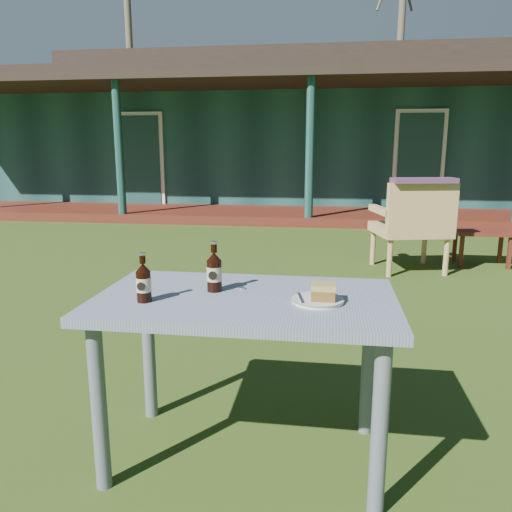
% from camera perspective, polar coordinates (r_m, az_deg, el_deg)
% --- Properties ---
extents(ground, '(80.00, 80.00, 0.00)m').
position_cam_1_polar(ground, '(3.74, 2.88, -8.09)').
color(ground, '#334916').
extents(pavilion, '(15.80, 8.30, 3.45)m').
position_cam_1_polar(pavilion, '(12.89, 7.00, 13.59)').
color(pavilion, '#19413C').
rests_on(pavilion, ground).
extents(tree_left, '(0.28, 0.28, 10.50)m').
position_cam_1_polar(tree_left, '(22.92, -14.23, 21.89)').
color(tree_left, brown).
rests_on(tree_left, ground).
extents(tree_mid, '(0.28, 0.28, 9.50)m').
position_cam_1_polar(tree_mid, '(22.42, 16.06, 20.72)').
color(tree_mid, brown).
rests_on(tree_mid, ground).
extents(cafe_table, '(1.20, 0.70, 0.72)m').
position_cam_1_polar(cafe_table, '(2.04, -1.22, -7.34)').
color(cafe_table, slate).
rests_on(cafe_table, ground).
extents(plate, '(0.20, 0.20, 0.01)m').
position_cam_1_polar(plate, '(1.94, 7.06, -5.01)').
color(plate, silver).
rests_on(plate, cafe_table).
extents(cake_slice, '(0.09, 0.09, 0.06)m').
position_cam_1_polar(cake_slice, '(1.93, 7.69, -4.03)').
color(cake_slice, brown).
rests_on(cake_slice, plate).
extents(fork, '(0.04, 0.14, 0.00)m').
position_cam_1_polar(fork, '(1.93, 5.13, -4.81)').
color(fork, silver).
rests_on(fork, plate).
extents(cola_bottle_near, '(0.06, 0.06, 0.21)m').
position_cam_1_polar(cola_bottle_near, '(2.06, -4.80, -1.76)').
color(cola_bottle_near, black).
rests_on(cola_bottle_near, cafe_table).
extents(cola_bottle_far, '(0.06, 0.06, 0.19)m').
position_cam_1_polar(cola_bottle_far, '(1.96, -12.73, -2.94)').
color(cola_bottle_far, black).
rests_on(cola_bottle_far, cafe_table).
extents(bottle_cap, '(0.03, 0.03, 0.01)m').
position_cam_1_polar(bottle_cap, '(2.10, -1.60, -3.70)').
color(bottle_cap, silver).
rests_on(bottle_cap, cafe_table).
extents(armchair_left, '(0.84, 0.81, 0.96)m').
position_cam_1_polar(armchair_left, '(5.48, 17.55, 3.73)').
color(armchair_left, tan).
rests_on(armchair_left, ground).
extents(floral_throw, '(0.66, 0.34, 0.05)m').
position_cam_1_polar(floral_throw, '(5.26, 18.65, 8.19)').
color(floral_throw, '#553152').
rests_on(floral_throw, armchair_left).
extents(side_table, '(0.60, 0.40, 0.40)m').
position_cam_1_polar(side_table, '(6.11, 24.48, 2.15)').
color(side_table, '#521E14').
rests_on(side_table, ground).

